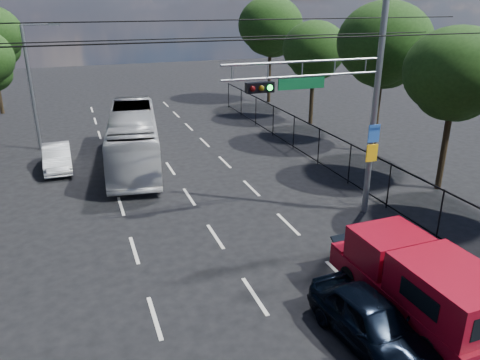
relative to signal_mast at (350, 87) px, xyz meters
name	(u,v)px	position (x,y,z in m)	size (l,w,h in m)	color
lane_markings	(179,181)	(-5.28, 6.01, -5.24)	(6.12, 38.00, 0.01)	beige
signal_mast	(350,87)	(0.00, 0.00, 0.00)	(6.43, 0.39, 9.50)	slate
streetlight_left	(33,82)	(-11.62, 14.01, -1.30)	(2.09, 0.22, 7.08)	slate
utility_wires	(204,33)	(-5.28, 0.84, 1.99)	(22.00, 5.04, 0.74)	black
fence_right	(337,156)	(2.32, 4.18, -4.21)	(0.06, 34.03, 2.00)	black
tree_right_b	(455,79)	(5.93, 1.03, -0.19)	(4.50, 4.50, 7.31)	black
tree_right_c	(384,50)	(6.53, 7.03, 0.49)	(5.10, 5.10, 8.29)	black
tree_right_d	(314,53)	(6.13, 14.03, -0.39)	(4.32, 4.32, 7.02)	black
tree_right_e	(270,30)	(6.33, 22.03, 0.69)	(5.28, 5.28, 8.58)	black
red_pickup	(419,282)	(-1.46, -6.38, -4.12)	(2.21, 5.72, 2.11)	black
navy_hatchback	(371,322)	(-3.28, -6.90, -4.57)	(1.59, 3.95, 1.34)	black
white_bus	(133,138)	(-6.89, 9.42, -3.81)	(2.40, 10.28, 2.86)	silver
white_van	(57,157)	(-10.78, 9.94, -4.61)	(1.34, 3.84, 1.26)	white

